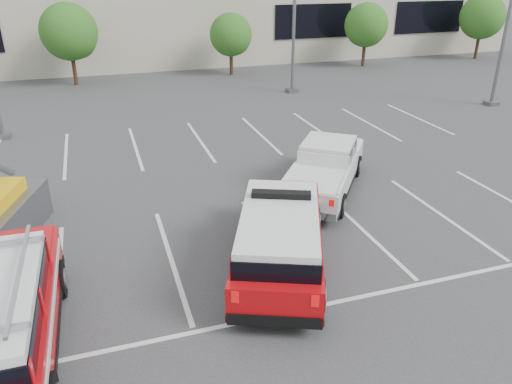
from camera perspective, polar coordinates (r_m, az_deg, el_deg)
ground at (r=13.48m, az=1.80°, el=-5.92°), size 120.00×120.00×0.00m
stall_markings at (r=17.32m, az=-3.24°, el=1.32°), size 23.00×15.00×0.01m
tree_mid_left at (r=33.17m, az=-20.43°, el=16.60°), size 3.37×3.37×4.85m
tree_mid_right at (r=34.45m, az=-2.77°, el=17.37°), size 2.77×2.77×3.99m
tree_right at (r=38.29m, az=12.55°, el=17.98°), size 3.07×3.07×4.42m
tree_far_right at (r=44.11m, az=24.48°, el=17.63°), size 3.37×3.37×4.85m
light_pole_right at (r=28.97m, az=27.17°, el=18.85°), size 0.90×0.60×10.24m
fire_chief_suv at (r=12.08m, az=2.72°, el=-5.63°), size 3.85×5.66×1.87m
white_pickup at (r=16.45m, az=7.84°, el=2.20°), size 4.53×5.23×1.59m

